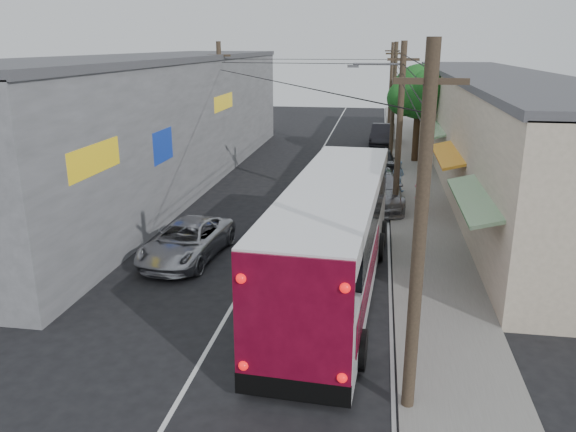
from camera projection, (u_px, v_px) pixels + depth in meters
name	position (u px, v px, depth m)	size (l,w,h in m)	color
ground	(210.00, 345.00, 15.33)	(120.00, 120.00, 0.00)	black
sidewalk	(414.00, 181.00, 33.18)	(3.00, 80.00, 0.12)	slate
building_right	(493.00, 126.00, 33.47)	(7.09, 40.00, 6.25)	beige
building_left	(157.00, 119.00, 32.53)	(7.20, 36.00, 7.25)	gray
utility_poles	(360.00, 110.00, 32.81)	(11.80, 45.28, 8.00)	#473828
street_tree	(420.00, 94.00, 37.44)	(4.40, 4.00, 6.60)	#3F2B19
coach_bus	(334.00, 235.00, 18.18)	(3.56, 13.02, 3.71)	white
jeepney	(187.00, 241.00, 21.27)	(2.35, 5.09, 1.42)	#AEAFB5
parked_suv	(377.00, 188.00, 28.29)	(2.46, 6.05, 1.76)	gray
parked_car_mid	(382.00, 159.00, 36.35)	(1.60, 3.97, 1.35)	#242428
parked_car_far	(383.00, 135.00, 45.27)	(1.75, 5.02, 1.65)	black
pedestrian_near	(421.00, 192.00, 27.05)	(0.67, 0.44, 1.83)	pink
pedestrian_far	(397.00, 176.00, 30.54)	(0.83, 0.65, 1.71)	#9CC0E3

